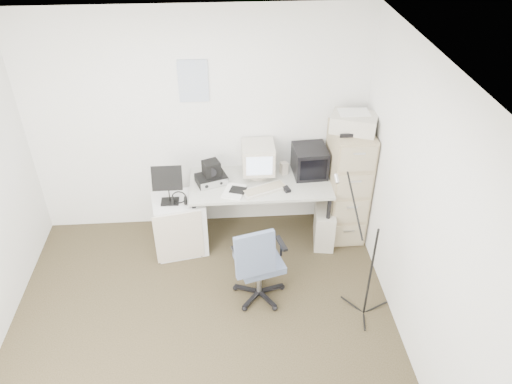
{
  "coord_description": "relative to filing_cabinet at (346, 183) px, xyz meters",
  "views": [
    {
      "loc": [
        0.27,
        -2.97,
        3.67
      ],
      "look_at": [
        0.55,
        0.95,
        0.95
      ],
      "focal_mm": 35.0,
      "sensor_mm": 36.0,
      "label": 1
    }
  ],
  "objects": [
    {
      "name": "mouse",
      "position": [
        -0.69,
        -0.21,
        0.09
      ],
      "size": [
        0.09,
        0.11,
        0.03
      ],
      "primitive_type": "cube",
      "rotation": [
        0.0,
        0.0,
        0.32
      ],
      "color": "black",
      "rests_on": "desk"
    },
    {
      "name": "pc_tower",
      "position": [
        -0.24,
        -0.16,
        -0.43
      ],
      "size": [
        0.28,
        0.5,
        0.44
      ],
      "primitive_type": "cube",
      "rotation": [
        0.0,
        0.0,
        -0.15
      ],
      "color": "#BAB3A2",
      "rests_on": "floor"
    },
    {
      "name": "filing_cabinet",
      "position": [
        0.0,
        0.0,
        0.0
      ],
      "size": [
        0.4,
        0.6,
        1.3
      ],
      "primitive_type": "cube",
      "color": "tan",
      "rests_on": "floor"
    },
    {
      "name": "ceiling",
      "position": [
        -1.58,
        -1.48,
        1.85
      ],
      "size": [
        3.6,
        3.6,
        0.01
      ],
      "primitive_type": "cube",
      "color": "white",
      "rests_on": "ground"
    },
    {
      "name": "office_chair",
      "position": [
        -1.03,
        -0.96,
        -0.19
      ],
      "size": [
        0.65,
        0.65,
        0.92
      ],
      "primitive_type": "cube",
      "rotation": [
        0.0,
        0.0,
        0.27
      ],
      "color": "slate",
      "rests_on": "floor"
    },
    {
      "name": "wall_right",
      "position": [
        0.22,
        -1.48,
        0.6
      ],
      "size": [
        0.02,
        3.6,
        2.5
      ],
      "primitive_type": "cube",
      "color": "silver",
      "rests_on": "ground"
    },
    {
      "name": "desk",
      "position": [
        -0.95,
        -0.03,
        -0.29
      ],
      "size": [
        1.5,
        0.7,
        0.73
      ],
      "primitive_type": "cube",
      "color": "#A7A995",
      "rests_on": "floor"
    },
    {
      "name": "crt_monitor",
      "position": [
        -0.96,
        0.11,
        0.27
      ],
      "size": [
        0.34,
        0.36,
        0.38
      ],
      "primitive_type": "cube",
      "rotation": [
        0.0,
        0.0,
        -0.0
      ],
      "color": "#BAB3A2",
      "rests_on": "desk"
    },
    {
      "name": "floor",
      "position": [
        -1.58,
        -1.48,
        -0.66
      ],
      "size": [
        3.6,
        3.6,
        0.01
      ],
      "primitive_type": "cube",
      "color": "#2D2815",
      "rests_on": "ground"
    },
    {
      "name": "papers",
      "position": [
        -1.23,
        -0.2,
        0.09
      ],
      "size": [
        0.28,
        0.33,
        0.02
      ],
      "primitive_type": "cube",
      "rotation": [
        0.0,
        0.0,
        -0.32
      ],
      "color": "white",
      "rests_on": "desk"
    },
    {
      "name": "wall_calendar",
      "position": [
        -1.6,
        0.31,
        1.1
      ],
      "size": [
        0.3,
        0.02,
        0.44
      ],
      "primitive_type": "cube",
      "color": "white",
      "rests_on": "wall_back"
    },
    {
      "name": "keyboard",
      "position": [
        -0.92,
        -0.19,
        0.09
      ],
      "size": [
        0.5,
        0.34,
        0.03
      ],
      "primitive_type": "cube",
      "rotation": [
        0.0,
        0.0,
        0.39
      ],
      "color": "#BAB3A2",
      "rests_on": "desk"
    },
    {
      "name": "side_cart",
      "position": [
        -1.83,
        -0.19,
        -0.32
      ],
      "size": [
        0.59,
        0.51,
        0.65
      ],
      "primitive_type": "cube",
      "rotation": [
        0.0,
        0.0,
        0.18
      ],
      "color": "silver",
      "rests_on": "floor"
    },
    {
      "name": "wall_back",
      "position": [
        -1.58,
        0.32,
        0.6
      ],
      "size": [
        3.6,
        0.02,
        2.5
      ],
      "primitive_type": "cube",
      "color": "silver",
      "rests_on": "ground"
    },
    {
      "name": "radio_speaker",
      "position": [
        -1.46,
        0.01,
        0.25
      ],
      "size": [
        0.21,
        0.2,
        0.16
      ],
      "primitive_type": "cube",
      "rotation": [
        0.0,
        0.0,
        0.38
      ],
      "color": "black",
      "rests_on": "radio_receiver"
    },
    {
      "name": "mic_stand",
      "position": [
        -0.05,
        -1.26,
        0.02
      ],
      "size": [
        0.02,
        0.02,
        1.34
      ],
      "primitive_type": "cylinder",
      "rotation": [
        0.0,
        0.0,
        1.63
      ],
      "color": "black",
      "rests_on": "floor"
    },
    {
      "name": "desk_speaker",
      "position": [
        -0.68,
        0.12,
        0.15
      ],
      "size": [
        0.09,
        0.09,
        0.14
      ],
      "primitive_type": "cube",
      "rotation": [
        0.0,
        0.0,
        0.37
      ],
      "color": "beige",
      "rests_on": "desk"
    },
    {
      "name": "printer",
      "position": [
        0.0,
        -0.0,
        0.74
      ],
      "size": [
        0.53,
        0.45,
        0.17
      ],
      "primitive_type": "cube",
      "rotation": [
        0.0,
        0.0,
        -0.37
      ],
      "color": "#BAB3A2",
      "rests_on": "filing_cabinet"
    },
    {
      "name": "radio_receiver",
      "position": [
        -1.47,
        -0.0,
        0.12
      ],
      "size": [
        0.37,
        0.31,
        0.09
      ],
      "primitive_type": "cube",
      "rotation": [
        0.0,
        0.0,
        0.32
      ],
      "color": "black",
      "rests_on": "desk"
    },
    {
      "name": "music_stand",
      "position": [
        -1.9,
        -0.22,
        0.23
      ],
      "size": [
        0.34,
        0.25,
        0.44
      ],
      "primitive_type": "cube",
      "rotation": [
        0.0,
        0.0,
        0.33
      ],
      "color": "black",
      "rests_on": "side_cart"
    },
    {
      "name": "crt_tv",
      "position": [
        -0.4,
        0.11,
        0.24
      ],
      "size": [
        0.37,
        0.39,
        0.32
      ],
      "primitive_type": "cube",
      "rotation": [
        0.0,
        0.0,
        0.06
      ],
      "color": "black",
      "rests_on": "desk"
    },
    {
      "name": "headphones",
      "position": [
        -1.8,
        -0.26,
        0.06
      ],
      "size": [
        0.22,
        0.22,
        0.03
      ],
      "primitive_type": "torus",
      "rotation": [
        0.0,
        0.0,
        0.39
      ],
      "color": "black",
      "rests_on": "side_cart"
    }
  ]
}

